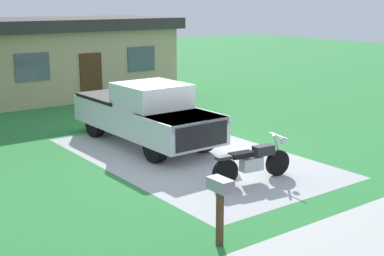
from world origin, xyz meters
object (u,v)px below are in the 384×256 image
mailbox (220,194)px  pickup_truck (144,113)px  neighbor_house (66,56)px  motorcycle (253,162)px

mailbox → pickup_truck: bearing=68.9°
pickup_truck → neighbor_house: size_ratio=0.59×
mailbox → neighbor_house: neighbor_house is taller
motorcycle → mailbox: bearing=-142.2°
motorcycle → neighbor_house: 14.35m
pickup_truck → mailbox: bearing=-111.1°
motorcycle → pickup_truck: size_ratio=0.39×
pickup_truck → mailbox: pickup_truck is taller
motorcycle → neighbor_house: neighbor_house is taller
motorcycle → neighbor_house: (1.48, 14.21, 1.32)m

